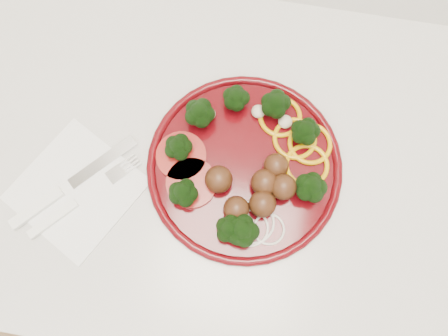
% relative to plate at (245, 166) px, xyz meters
% --- Properties ---
extents(counter, '(2.40, 0.60, 0.90)m').
position_rel_plate_xyz_m(counter, '(-0.09, 0.01, -0.47)').
color(counter, silver).
rests_on(counter, ground).
extents(plate, '(0.30, 0.30, 0.06)m').
position_rel_plate_xyz_m(plate, '(0.00, 0.00, 0.00)').
color(plate, '#460509').
rests_on(plate, counter).
extents(napkin, '(0.22, 0.22, 0.00)m').
position_rel_plate_xyz_m(napkin, '(-0.25, -0.08, -0.02)').
color(napkin, white).
rests_on(napkin, counter).
extents(knife, '(0.16, 0.17, 0.01)m').
position_rel_plate_xyz_m(knife, '(-0.27, -0.09, -0.01)').
color(knife, silver).
rests_on(knife, napkin).
extents(fork, '(0.14, 0.16, 0.01)m').
position_rel_plate_xyz_m(fork, '(-0.25, -0.11, -0.01)').
color(fork, white).
rests_on(fork, napkin).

